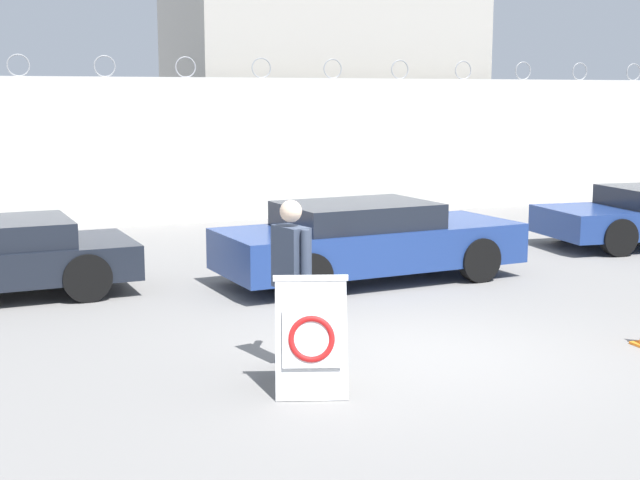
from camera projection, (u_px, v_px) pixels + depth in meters
ground_plane at (414, 353)px, 10.01m from camera, size 90.00×90.00×0.00m
perimeter_wall at (188, 150)px, 20.01m from camera, size 36.00×0.30×3.70m
building_block at (317, 91)px, 24.87m from camera, size 7.78×5.56×5.93m
barricade_sign at (311, 334)px, 8.70m from camera, size 0.92×1.00×1.14m
security_guard at (291, 275)px, 9.33m from camera, size 0.37×0.69×1.80m
parked_car_rear_sedan at (367, 240)px, 13.80m from camera, size 4.86×2.22×1.24m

